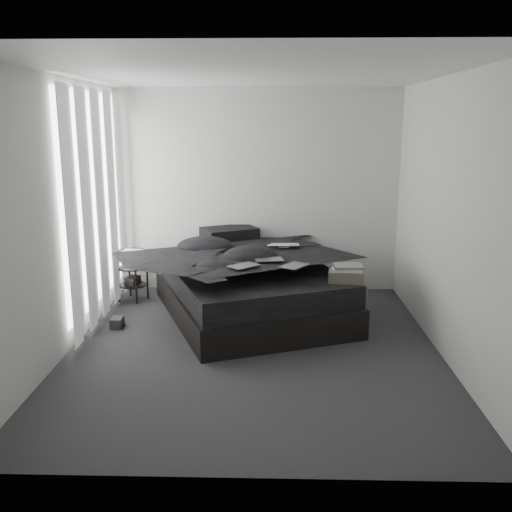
{
  "coord_description": "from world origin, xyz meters",
  "views": [
    {
      "loc": [
        0.17,
        -5.25,
        2.17
      ],
      "look_at": [
        0.0,
        0.8,
        0.75
      ],
      "focal_mm": 40.0,
      "sensor_mm": 36.0,
      "label": 1
    }
  ],
  "objects_px": {
    "laptop": "(284,239)",
    "side_stand": "(133,276)",
    "bed": "(250,302)",
    "box_lower": "(345,319)"
  },
  "relations": [
    {
      "from": "bed",
      "to": "box_lower",
      "type": "bearing_deg",
      "value": -48.87
    },
    {
      "from": "bed",
      "to": "box_lower",
      "type": "xyz_separation_m",
      "value": [
        1.03,
        -0.54,
        -0.01
      ]
    },
    {
      "from": "bed",
      "to": "box_lower",
      "type": "height_order",
      "value": "bed"
    },
    {
      "from": "laptop",
      "to": "side_stand",
      "type": "height_order",
      "value": "laptop"
    },
    {
      "from": "bed",
      "to": "side_stand",
      "type": "height_order",
      "value": "side_stand"
    },
    {
      "from": "side_stand",
      "to": "bed",
      "type": "bearing_deg",
      "value": -19.55
    },
    {
      "from": "laptop",
      "to": "box_lower",
      "type": "xyz_separation_m",
      "value": [
        0.65,
        -0.75,
        -0.7
      ]
    },
    {
      "from": "bed",
      "to": "side_stand",
      "type": "xyz_separation_m",
      "value": [
        -1.49,
        0.53,
        0.16
      ]
    },
    {
      "from": "laptop",
      "to": "side_stand",
      "type": "xyz_separation_m",
      "value": [
        -1.87,
        0.32,
        -0.54
      ]
    },
    {
      "from": "bed",
      "to": "box_lower",
      "type": "relative_size",
      "value": 5.79
    }
  ]
}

